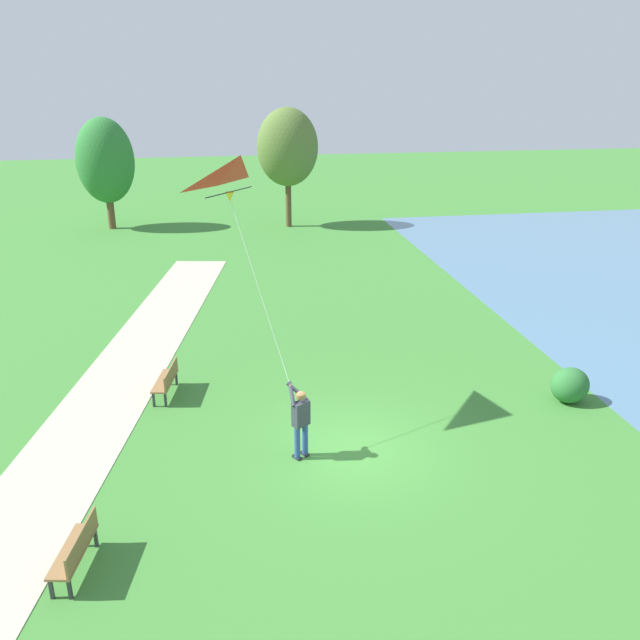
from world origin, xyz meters
The scene contains 9 objects.
ground_plane centered at (0.00, 0.00, 0.00)m, with size 120.00×120.00×0.00m, color #3D7F33.
walkway_path centered at (-6.51, 2.00, 0.01)m, with size 2.40×32.00×0.02m, color #B7AD99.
person_kite_flyer centered at (-1.25, -0.07, 1.05)m, with size 0.54×0.62×1.83m.
flying_kite centered at (-2.31, 1.83, 6.24)m, with size 1.77×2.55×4.93m.
park_bench_near_walkway centered at (-5.77, -3.22, 0.51)m, with size 0.70×1.55×0.88m.
park_bench_far_walkway centered at (-4.51, 3.67, 0.51)m, with size 0.70×1.55×0.88m.
tree_lakeside_far centered at (-8.77, 25.84, 3.85)m, with size 3.21×2.89×6.25m.
tree_horizon_far centered at (1.43, 24.72, 4.53)m, with size 3.48×2.92×6.73m.
lakeside_shrub centered at (6.43, 1.49, 0.50)m, with size 1.05×0.90×1.01m, color #2D7033.
Camera 1 is at (-3.00, -13.49, 8.57)m, focal length 37.08 mm.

